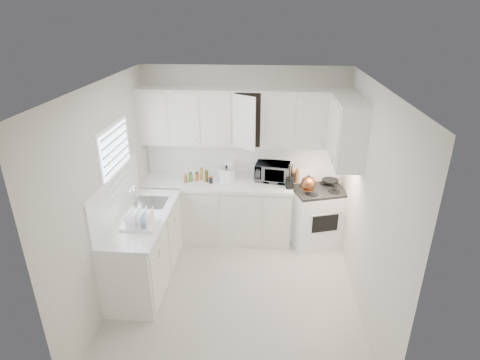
# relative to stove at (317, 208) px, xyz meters

# --- Properties ---
(floor) EXTENTS (3.20, 3.20, 0.00)m
(floor) POSITION_rel_stove_xyz_m (-1.12, -1.29, -0.57)
(floor) COLOR #BCB7AC
(floor) RESTS_ON ground
(ceiling) EXTENTS (3.20, 3.20, 0.00)m
(ceiling) POSITION_rel_stove_xyz_m (-1.12, -1.29, 2.03)
(ceiling) COLOR white
(ceiling) RESTS_ON ground
(wall_back) EXTENTS (3.00, 0.00, 3.00)m
(wall_back) POSITION_rel_stove_xyz_m (-1.12, 0.31, 0.73)
(wall_back) COLOR beige
(wall_back) RESTS_ON ground
(wall_front) EXTENTS (3.00, 0.00, 3.00)m
(wall_front) POSITION_rel_stove_xyz_m (-1.12, -2.89, 0.73)
(wall_front) COLOR beige
(wall_front) RESTS_ON ground
(wall_left) EXTENTS (0.00, 3.20, 3.20)m
(wall_left) POSITION_rel_stove_xyz_m (-2.62, -1.29, 0.73)
(wall_left) COLOR beige
(wall_left) RESTS_ON ground
(wall_right) EXTENTS (0.00, 3.20, 3.20)m
(wall_right) POSITION_rel_stove_xyz_m (0.38, -1.29, 0.73)
(wall_right) COLOR beige
(wall_right) RESTS_ON ground
(window_blinds) EXTENTS (0.06, 0.96, 1.06)m
(window_blinds) POSITION_rel_stove_xyz_m (-2.60, -0.94, 0.98)
(window_blinds) COLOR white
(window_blinds) RESTS_ON wall_left
(lower_cabinets_back) EXTENTS (2.22, 0.60, 0.90)m
(lower_cabinets_back) POSITION_rel_stove_xyz_m (-1.51, 0.01, -0.12)
(lower_cabinets_back) COLOR beige
(lower_cabinets_back) RESTS_ON floor
(lower_cabinets_left) EXTENTS (0.60, 1.60, 0.90)m
(lower_cabinets_left) POSITION_rel_stove_xyz_m (-2.32, -1.09, -0.12)
(lower_cabinets_left) COLOR beige
(lower_cabinets_left) RESTS_ON floor
(countertop_back) EXTENTS (2.24, 0.64, 0.05)m
(countertop_back) POSITION_rel_stove_xyz_m (-1.51, -0.00, 0.36)
(countertop_back) COLOR silver
(countertop_back) RESTS_ON lower_cabinets_back
(countertop_left) EXTENTS (0.64, 1.62, 0.05)m
(countertop_left) POSITION_rel_stove_xyz_m (-2.31, -1.09, 0.36)
(countertop_left) COLOR silver
(countertop_left) RESTS_ON lower_cabinets_left
(backsplash_back) EXTENTS (2.98, 0.02, 0.55)m
(backsplash_back) POSITION_rel_stove_xyz_m (-1.12, 0.30, 0.66)
(backsplash_back) COLOR silver
(backsplash_back) RESTS_ON wall_back
(backsplash_left) EXTENTS (0.02, 1.60, 0.55)m
(backsplash_left) POSITION_rel_stove_xyz_m (-2.61, -1.09, 0.66)
(backsplash_left) COLOR silver
(backsplash_left) RESTS_ON wall_left
(upper_cabinets_back) EXTENTS (3.00, 0.33, 0.80)m
(upper_cabinets_back) POSITION_rel_stove_xyz_m (-1.12, 0.14, 0.93)
(upper_cabinets_back) COLOR beige
(upper_cabinets_back) RESTS_ON wall_back
(upper_cabinets_right) EXTENTS (0.33, 0.90, 0.80)m
(upper_cabinets_right) POSITION_rel_stove_xyz_m (0.21, -0.47, 0.93)
(upper_cabinets_right) COLOR beige
(upper_cabinets_right) RESTS_ON wall_right
(sink) EXTENTS (0.42, 0.38, 0.30)m
(sink) POSITION_rel_stove_xyz_m (-2.31, -0.74, 0.50)
(sink) COLOR gray
(sink) RESTS_ON countertop_left
(stove) EXTENTS (0.88, 0.79, 1.13)m
(stove) POSITION_rel_stove_xyz_m (0.00, 0.00, 0.00)
(stove) COLOR white
(stove) RESTS_ON floor
(tea_kettle) EXTENTS (0.29, 0.26, 0.24)m
(tea_kettle) POSITION_rel_stove_xyz_m (-0.18, -0.16, 0.49)
(tea_kettle) COLOR #964B29
(tea_kettle) RESTS_ON stove
(frying_pan) EXTENTS (0.31, 0.45, 0.04)m
(frying_pan) POSITION_rel_stove_xyz_m (0.18, 0.16, 0.40)
(frying_pan) COLOR black
(frying_pan) RESTS_ON stove
(microwave) EXTENTS (0.53, 0.35, 0.33)m
(microwave) POSITION_rel_stove_xyz_m (-0.69, 0.12, 0.55)
(microwave) COLOR gray
(microwave) RESTS_ON countertop_back
(rice_cooker) EXTENTS (0.31, 0.31, 0.24)m
(rice_cooker) POSITION_rel_stove_xyz_m (-1.37, 0.05, 0.50)
(rice_cooker) COLOR white
(rice_cooker) RESTS_ON countertop_back
(paper_towel) EXTENTS (0.12, 0.12, 0.27)m
(paper_towel) POSITION_rel_stove_xyz_m (-1.31, 0.19, 0.52)
(paper_towel) COLOR white
(paper_towel) RESTS_ON countertop_back
(utensil_crock) EXTENTS (0.13, 0.13, 0.38)m
(utensil_crock) POSITION_rel_stove_xyz_m (-0.44, -0.14, 0.57)
(utensil_crock) COLOR black
(utensil_crock) RESTS_ON countertop_back
(dish_rack) EXTENTS (0.41, 0.31, 0.22)m
(dish_rack) POSITION_rel_stove_xyz_m (-2.25, -1.36, 0.50)
(dish_rack) COLOR white
(dish_rack) RESTS_ON countertop_left
(spice_left_0) EXTENTS (0.06, 0.06, 0.13)m
(spice_left_0) POSITION_rel_stove_xyz_m (-1.97, 0.13, 0.45)
(spice_left_0) COLOR brown
(spice_left_0) RESTS_ON countertop_back
(spice_left_1) EXTENTS (0.06, 0.06, 0.13)m
(spice_left_1) POSITION_rel_stove_xyz_m (-1.90, 0.04, 0.45)
(spice_left_1) COLOR #3A802A
(spice_left_1) RESTS_ON countertop_back
(spice_left_2) EXTENTS (0.06, 0.06, 0.13)m
(spice_left_2) POSITION_rel_stove_xyz_m (-1.82, 0.13, 0.45)
(spice_left_2) COLOR #C5551A
(spice_left_2) RESTS_ON countertop_back
(spice_left_3) EXTENTS (0.06, 0.06, 0.13)m
(spice_left_3) POSITION_rel_stove_xyz_m (-1.75, 0.04, 0.45)
(spice_left_3) COLOR gold
(spice_left_3) RESTS_ON countertop_back
(spice_left_4) EXTENTS (0.06, 0.06, 0.13)m
(spice_left_4) POSITION_rel_stove_xyz_m (-1.67, 0.13, 0.45)
(spice_left_4) COLOR #4C3D15
(spice_left_4) RESTS_ON countertop_back
(spice_left_5) EXTENTS (0.06, 0.06, 0.13)m
(spice_left_5) POSITION_rel_stove_xyz_m (-1.60, 0.04, 0.45)
(spice_left_5) COLOR black
(spice_left_5) RESTS_ON countertop_back
(sauce_right_0) EXTENTS (0.06, 0.06, 0.19)m
(sauce_right_0) POSITION_rel_stove_xyz_m (-0.54, 0.17, 0.48)
(sauce_right_0) COLOR #C5551A
(sauce_right_0) RESTS_ON countertop_back
(sauce_right_1) EXTENTS (0.06, 0.06, 0.19)m
(sauce_right_1) POSITION_rel_stove_xyz_m (-0.49, 0.11, 0.48)
(sauce_right_1) COLOR gold
(sauce_right_1) RESTS_ON countertop_back
(sauce_right_2) EXTENTS (0.06, 0.06, 0.19)m
(sauce_right_2) POSITION_rel_stove_xyz_m (-0.43, 0.17, 0.48)
(sauce_right_2) COLOR #4C3D15
(sauce_right_2) RESTS_ON countertop_back
(sauce_right_3) EXTENTS (0.06, 0.06, 0.19)m
(sauce_right_3) POSITION_rel_stove_xyz_m (-0.38, 0.11, 0.48)
(sauce_right_3) COLOR black
(sauce_right_3) RESTS_ON countertop_back
(sauce_right_4) EXTENTS (0.06, 0.06, 0.19)m
(sauce_right_4) POSITION_rel_stove_xyz_m (-0.32, 0.17, 0.48)
(sauce_right_4) COLOR brown
(sauce_right_4) RESTS_ON countertop_back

